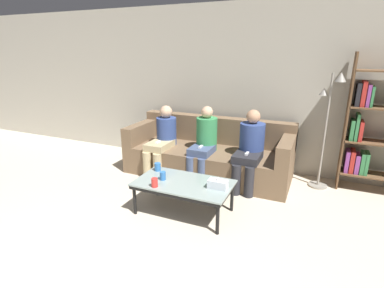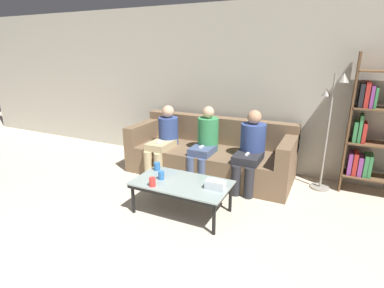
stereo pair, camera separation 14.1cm
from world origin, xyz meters
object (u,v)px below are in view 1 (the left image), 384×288
(seated_person_mid_left, at_px, (204,141))
(cup_far_center, at_px, (158,167))
(standing_lamp, at_px, (328,119))
(tissue_box, at_px, (218,184))
(cup_near_right, at_px, (163,176))
(bookshelf, at_px, (369,129))
(coffee_table, at_px, (184,185))
(cup_near_left, at_px, (155,183))
(seated_person_mid_right, at_px, (250,147))
(couch, at_px, (209,155))
(seated_person_left_end, at_px, (163,138))

(seated_person_mid_left, bearing_deg, cup_far_center, -109.28)
(standing_lamp, bearing_deg, tissue_box, -126.45)
(cup_near_right, xyz_separation_m, bookshelf, (2.27, 1.63, 0.43))
(coffee_table, height_order, cup_near_left, cup_near_left)
(standing_lamp, xyz_separation_m, seated_person_mid_right, (-0.96, -0.39, -0.40))
(standing_lamp, relative_size, seated_person_mid_right, 1.47)
(cup_near_left, height_order, standing_lamp, standing_lamp)
(cup_near_right, xyz_separation_m, seated_person_mid_left, (0.10, 1.09, 0.14))
(couch, height_order, cup_near_right, couch)
(tissue_box, bearing_deg, cup_far_center, 168.38)
(couch, bearing_deg, standing_lamp, 6.29)
(cup_far_center, xyz_separation_m, seated_person_left_end, (-0.39, 0.84, 0.12))
(tissue_box, height_order, seated_person_mid_left, seated_person_mid_left)
(cup_near_right, height_order, tissue_box, tissue_box)
(seated_person_mid_left, bearing_deg, bookshelf, 13.87)
(seated_person_mid_left, distance_m, seated_person_mid_right, 0.69)
(seated_person_left_end, bearing_deg, standing_lamp, 10.26)
(cup_near_right, relative_size, seated_person_left_end, 0.10)
(coffee_table, bearing_deg, seated_person_mid_left, 98.46)
(coffee_table, bearing_deg, bookshelf, 38.38)
(bookshelf, bearing_deg, cup_near_right, -144.36)
(cup_near_right, xyz_separation_m, tissue_box, (0.68, 0.04, 0.00))
(seated_person_mid_right, bearing_deg, couch, 162.90)
(cup_far_center, height_order, seated_person_mid_left, seated_person_mid_left)
(cup_far_center, distance_m, seated_person_mid_left, 0.93)
(couch, xyz_separation_m, cup_near_right, (-0.10, -1.31, 0.14))
(couch, distance_m, bookshelf, 2.27)
(cup_near_left, xyz_separation_m, tissue_box, (0.67, 0.25, -0.00))
(cup_far_center, distance_m, standing_lamp, 2.39)
(coffee_table, height_order, standing_lamp, standing_lamp)
(tissue_box, bearing_deg, seated_person_mid_left, 118.89)
(seated_person_left_end, bearing_deg, couch, 19.26)
(coffee_table, relative_size, cup_far_center, 11.04)
(cup_far_center, bearing_deg, cup_near_right, -48.24)
(coffee_table, relative_size, standing_lamp, 0.71)
(couch, distance_m, cup_near_left, 1.53)
(cup_far_center, bearing_deg, seated_person_left_end, 114.72)
(tissue_box, bearing_deg, bookshelf, 44.92)
(coffee_table, bearing_deg, cup_near_right, -172.25)
(tissue_box, xyz_separation_m, seated_person_mid_right, (0.11, 1.05, 0.15))
(tissue_box, height_order, standing_lamp, standing_lamp)
(cup_far_center, distance_m, bookshelf, 2.88)
(bookshelf, xyz_separation_m, seated_person_mid_left, (-2.17, -0.54, -0.29))
(bookshelf, bearing_deg, tissue_box, -135.08)
(cup_far_center, height_order, seated_person_left_end, seated_person_left_end)
(cup_near_right, distance_m, cup_far_center, 0.30)
(bookshelf, bearing_deg, cup_near_left, -140.93)
(cup_near_right, bearing_deg, coffee_table, 7.75)
(couch, relative_size, standing_lamp, 1.56)
(seated_person_left_end, bearing_deg, seated_person_mid_left, 2.35)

